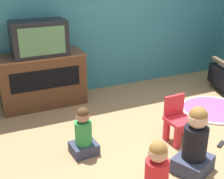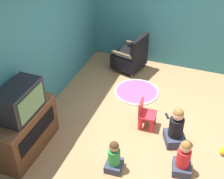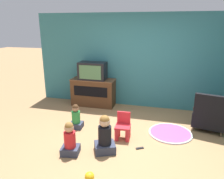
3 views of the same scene
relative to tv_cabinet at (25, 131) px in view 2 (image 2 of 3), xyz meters
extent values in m
plane|color=#9E754C|center=(1.30, -1.90, -0.39)|extent=(30.00, 30.00, 0.00)
cube|color=teal|center=(0.95, 0.32, 0.87)|extent=(5.30, 0.12, 2.53)
cube|color=teal|center=(3.54, -2.26, 0.87)|extent=(0.12, 5.28, 2.53)
cube|color=#4C2D19|center=(0.00, 0.00, -0.01)|extent=(1.20, 0.48, 0.76)
cube|color=brown|center=(0.00, 0.00, 0.36)|extent=(1.22, 0.49, 0.02)
cube|color=black|center=(0.00, -0.24, 0.08)|extent=(0.96, 0.01, 0.28)
cube|color=black|center=(0.00, -0.02, 0.61)|extent=(0.75, 0.40, 0.48)
cube|color=#47754C|center=(0.00, -0.22, 0.61)|extent=(0.61, 0.02, 0.37)
cylinder|color=brown|center=(3.29, -0.58, -0.34)|extent=(0.04, 0.04, 0.10)
cylinder|color=brown|center=(2.75, -0.45, -0.34)|extent=(0.04, 0.04, 0.10)
cylinder|color=brown|center=(3.17, -1.08, -0.34)|extent=(0.04, 0.04, 0.10)
cylinder|color=brown|center=(2.63, -0.95, -0.34)|extent=(0.04, 0.04, 0.10)
cube|color=black|center=(2.96, -0.76, -0.14)|extent=(0.77, 0.73, 0.31)
cube|color=black|center=(2.90, -1.02, 0.24)|extent=(0.63, 0.24, 0.46)
cube|color=brown|center=(3.24, -0.83, 0.12)|extent=(0.19, 0.51, 0.05)
cube|color=brown|center=(2.67, -0.70, 0.12)|extent=(0.19, 0.51, 0.05)
cylinder|color=red|center=(1.11, -1.78, -0.25)|extent=(0.08, 0.08, 0.29)
cylinder|color=red|center=(1.33, -1.77, -0.25)|extent=(0.08, 0.08, 0.29)
cylinder|color=red|center=(1.10, -1.58, -0.25)|extent=(0.08, 0.08, 0.29)
cylinder|color=red|center=(1.31, -1.57, -0.25)|extent=(0.08, 0.08, 0.29)
cube|color=red|center=(1.21, -1.67, -0.13)|extent=(0.32, 0.30, 0.04)
cube|color=red|center=(1.20, -1.55, 0.02)|extent=(0.27, 0.05, 0.25)
cylinder|color=#A54C8C|center=(2.15, -1.21, -0.39)|extent=(0.92, 0.92, 0.01)
torus|color=silver|center=(2.15, -1.21, -0.38)|extent=(0.92, 0.92, 0.04)
cube|color=#33384C|center=(1.00, -2.21, -0.31)|extent=(0.46, 0.44, 0.16)
cylinder|color=black|center=(1.00, -2.21, -0.06)|extent=(0.24, 0.24, 0.34)
sphere|color=#D8AD8C|center=(1.00, -2.21, 0.20)|extent=(0.19, 0.19, 0.19)
sphere|color=olive|center=(1.00, -2.21, 0.23)|extent=(0.18, 0.18, 0.18)
cube|color=#33384C|center=(0.42, -2.43, -0.33)|extent=(0.36, 0.32, 0.14)
cylinder|color=red|center=(0.42, -2.43, -0.11)|extent=(0.21, 0.21, 0.29)
sphere|color=tan|center=(0.42, -2.43, 0.12)|extent=(0.17, 0.17, 0.17)
sphere|color=olive|center=(0.42, -2.43, 0.15)|extent=(0.15, 0.15, 0.15)
cube|color=#33384C|center=(0.10, -1.46, -0.33)|extent=(0.30, 0.27, 0.12)
cylinder|color=#2D8C3F|center=(0.10, -1.46, -0.14)|extent=(0.19, 0.19, 0.27)
sphere|color=#9E7051|center=(0.10, -1.46, 0.07)|extent=(0.15, 0.15, 0.15)
sphere|color=#472D19|center=(0.10, -1.46, 0.09)|extent=(0.14, 0.14, 0.14)
sphere|color=yellow|center=(1.00, -3.02, -0.32)|extent=(0.14, 0.14, 0.14)
cube|color=black|center=(1.60, -1.96, -0.38)|extent=(0.15, 0.11, 0.02)
camera|label=1|loc=(-0.83, -4.26, 1.57)|focal=50.00mm
camera|label=2|loc=(-2.92, -2.56, 3.38)|focal=50.00mm
camera|label=3|loc=(2.01, -5.57, 1.85)|focal=35.00mm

